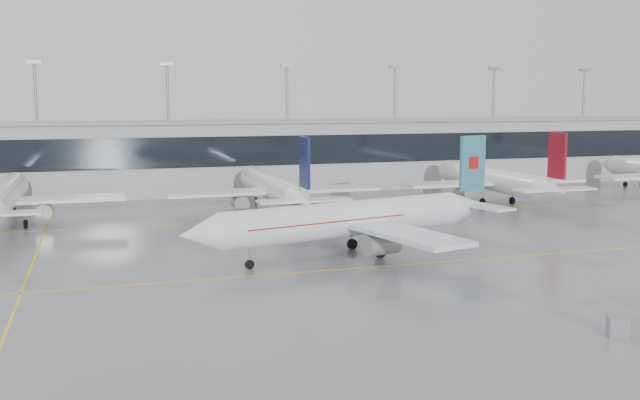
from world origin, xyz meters
name	(u,v)px	position (x,y,z in m)	size (l,w,h in m)	color
ground	(357,268)	(0.00, 0.00, 0.00)	(320.00, 320.00, 0.00)	gray
taxi_line_main	(357,268)	(0.00, 0.00, 0.01)	(120.00, 0.25, 0.01)	yellow
taxi_line_north	(281,219)	(0.00, 30.00, 0.01)	(120.00, 0.25, 0.01)	yellow
taxi_line_cross	(35,256)	(-30.00, 15.00, 0.01)	(0.25, 60.00, 0.01)	yellow
terminal	(236,157)	(0.00, 62.00, 6.00)	(180.00, 15.00, 12.00)	#9F9FA3
terminal_glass	(244,151)	(0.00, 54.45, 7.50)	(180.00, 0.20, 5.00)	black
terminal_roof	(235,122)	(0.00, 62.00, 12.20)	(182.00, 16.00, 0.40)	gray
light_masts	(229,114)	(0.00, 68.00, 13.34)	(156.40, 1.00, 22.60)	gray
air_canada_jet	(356,219)	(1.97, 5.65, 3.82)	(37.40, 30.65, 11.99)	white
parked_jet_b	(3,199)	(-35.00, 33.69, 3.71)	(29.64, 36.96, 11.72)	white
parked_jet_c	(274,188)	(0.00, 33.69, 3.71)	(29.64, 36.96, 11.72)	white
parked_jet_d	(494,180)	(35.00, 33.69, 3.71)	(29.64, 36.96, 11.72)	white
gse_unit	(618,327)	(10.08, -24.01, 0.65)	(1.31, 1.21, 1.31)	gray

